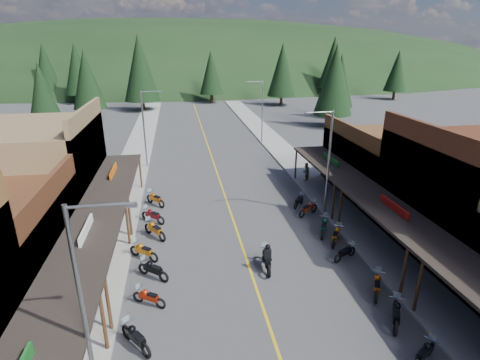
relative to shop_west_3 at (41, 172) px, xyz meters
name	(u,v)px	position (x,y,z in m)	size (l,w,h in m)	color
ground	(255,286)	(13.78, -11.30, -3.52)	(220.00, 220.00, 0.00)	#38383A
centerline	(216,170)	(13.78, 8.70, -3.51)	(0.15, 90.00, 0.01)	gold
sidewalk_west	(130,174)	(5.08, 8.70, -3.44)	(3.40, 94.00, 0.15)	gray
sidewalk_east	(297,165)	(22.48, 8.70, -3.44)	(3.40, 94.00, 0.15)	gray
shop_west_3	(41,172)	(0.00, 0.00, 0.00)	(10.90, 10.20, 8.20)	brown
shop_east_2	(471,198)	(27.57, -9.60, 0.00)	(10.90, 9.00, 8.20)	#562B19
shop_east_3	(386,166)	(27.54, 0.00, -0.99)	(10.90, 10.20, 6.20)	#4C2D16
streetlight_0	(86,304)	(6.83, -17.30, 0.94)	(2.16, 0.18, 8.00)	gray
streetlight_1	(145,126)	(6.83, 10.70, 0.94)	(2.16, 0.18, 8.00)	gray
streetlight_2	(327,159)	(20.74, -3.30, 0.94)	(2.16, 0.18, 8.00)	gray
streetlight_3	(261,109)	(20.74, 18.70, 0.94)	(2.16, 0.18, 8.00)	gray
ridge_hill	(184,77)	(13.78, 123.70, -3.52)	(310.00, 140.00, 60.00)	black
pine_1	(77,69)	(-10.22, 58.70, 3.72)	(5.88, 5.88, 12.50)	black
pine_2	(140,68)	(3.78, 46.70, 4.47)	(6.72, 6.72, 14.00)	black
pine_3	(211,72)	(17.78, 54.70, 2.96)	(5.04, 5.04, 11.00)	black
pine_4	(282,70)	(31.78, 48.70, 3.72)	(5.88, 5.88, 12.50)	black
pine_5	(333,62)	(47.78, 60.70, 4.47)	(6.72, 6.72, 14.00)	black
pine_6	(397,71)	(59.78, 52.70, 2.96)	(5.04, 5.04, 11.00)	black
pine_7	(45,67)	(-18.22, 64.70, 3.72)	(5.88, 5.88, 12.50)	black
pine_8	(42,92)	(-8.22, 28.70, 2.46)	(4.48, 4.48, 10.00)	black
pine_9	(340,81)	(37.78, 33.70, 2.86)	(4.93, 4.93, 10.80)	black
pine_10	(87,79)	(-4.22, 38.70, 3.27)	(5.38, 5.38, 11.60)	black
pine_11	(335,80)	(33.78, 26.70, 3.67)	(5.82, 5.82, 12.40)	black
bike_west_6	(135,337)	(7.79, -14.75, -2.90)	(0.72, 2.15, 1.23)	black
bike_west_7	(149,297)	(8.19, -11.99, -2.99)	(0.62, 1.87, 1.07)	#A2210B
bike_west_8	(153,269)	(8.28, -9.65, -2.91)	(0.71, 2.12, 1.21)	black
bike_west_9	(144,250)	(7.63, -7.54, -2.91)	(0.71, 2.14, 1.22)	#AF630C
bike_west_10	(155,229)	(8.17, -4.89, -2.87)	(0.76, 2.27, 1.30)	#BA610D
bike_west_11	(153,215)	(7.93, -2.55, -2.91)	(0.71, 2.12, 1.21)	#620D14
bike_west_12	(155,198)	(7.98, 0.57, -2.90)	(0.72, 2.17, 1.24)	#AD580C
bike_east_5	(424,353)	(19.53, -17.55, -2.99)	(0.62, 1.85, 1.06)	black
bike_east_6	(396,313)	(19.65, -15.25, -2.90)	(0.72, 2.17, 1.24)	black
bike_east_7	(377,284)	(19.89, -13.05, -2.91)	(0.71, 2.13, 1.22)	#AB440C
bike_east_8	(345,252)	(19.69, -9.60, -2.99)	(0.62, 1.87, 1.07)	black
bike_east_9	(336,235)	(19.95, -7.64, -2.91)	(0.71, 2.13, 1.22)	#C9680E
bike_east_10	(324,226)	(19.63, -6.34, -2.88)	(0.75, 2.24, 1.28)	#0C3F26
bike_east_11	(308,208)	(19.57, -3.25, -2.93)	(0.69, 2.08, 1.19)	maroon
bike_east_12	(299,200)	(19.37, -1.56, -2.98)	(0.63, 1.88, 1.07)	black
rider_on_bike	(267,258)	(14.74, -9.81, -2.82)	(0.92, 2.35, 1.75)	black
pedestrian_east_b	(306,172)	(21.78, 3.87, -2.51)	(0.83, 0.48, 1.72)	brown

